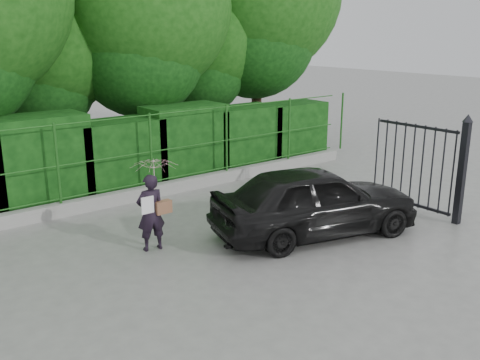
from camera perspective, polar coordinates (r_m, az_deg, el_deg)
ground at (r=9.78m, az=1.74°, el=-8.49°), size 80.00×80.00×0.00m
kerb at (r=13.28m, az=-10.79°, el=-1.47°), size 14.00×0.25×0.30m
fence at (r=13.11m, az=-10.17°, el=3.09°), size 14.13×0.06×1.80m
hedge at (r=13.90m, az=-13.23°, el=2.65°), size 14.20×1.20×2.15m
trees at (r=16.12m, az=-13.49°, el=17.47°), size 17.10×6.15×8.08m
gate at (r=12.34m, az=20.70°, el=1.46°), size 0.22×2.33×2.36m
woman at (r=10.04m, az=-9.18°, el=-1.05°), size 0.88×0.90×1.74m
car at (r=10.80m, az=8.02°, el=-2.19°), size 4.51×2.75×1.44m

